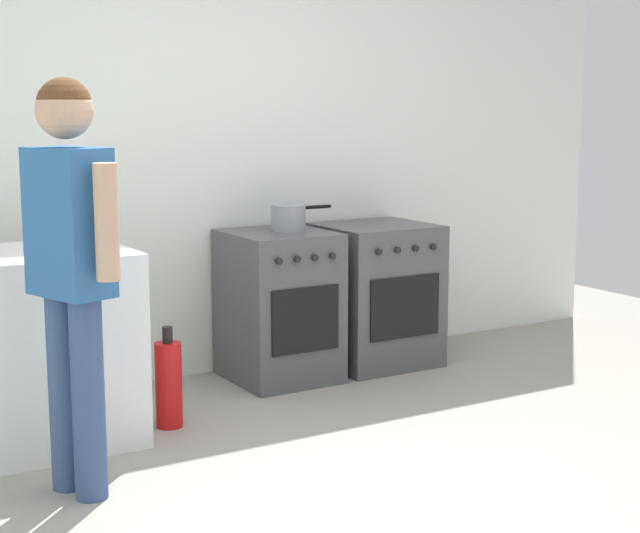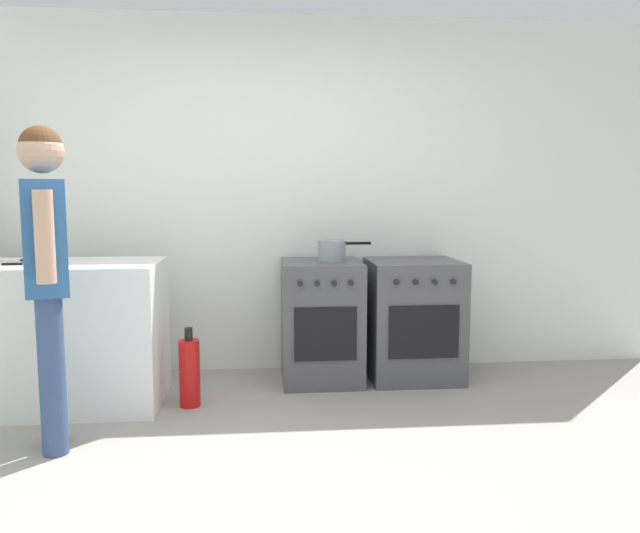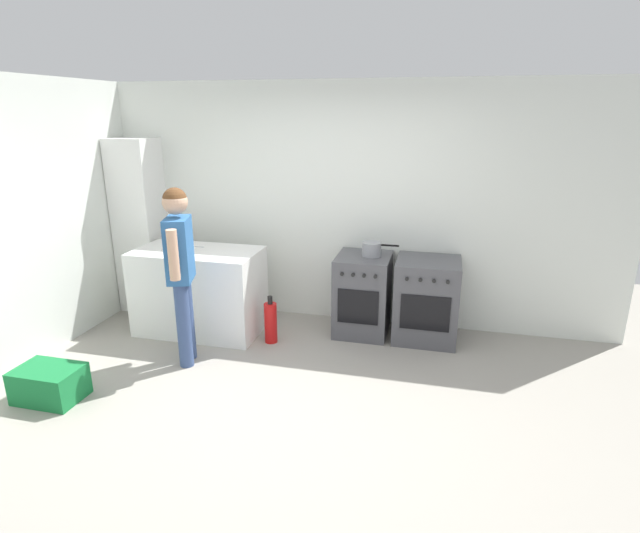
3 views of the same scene
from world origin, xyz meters
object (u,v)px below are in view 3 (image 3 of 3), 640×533
at_px(oven_left, 363,294).
at_px(person, 180,261).
at_px(knife_carving, 180,248).
at_px(pot, 372,249).
at_px(recycling_crate_lower, 50,384).
at_px(larder_cabinet, 141,226).
at_px(fire_extinguisher, 271,322).
at_px(knife_utility, 192,246).
at_px(knife_paring, 172,251).
at_px(oven_right, 426,300).

bearing_deg(oven_left, person, -144.56).
height_order(knife_carving, person, person).
height_order(pot, recycling_crate_lower, pot).
bearing_deg(oven_left, larder_cabinet, 177.79).
xyz_separation_m(oven_left, fire_extinguisher, (-0.87, -0.48, -0.21)).
height_order(oven_left, recycling_crate_lower, oven_left).
distance_m(knife_utility, knife_paring, 0.24).
xyz_separation_m(oven_left, recycling_crate_lower, (-2.29, -1.93, -0.29)).
distance_m(knife_carving, recycling_crate_lower, 1.79).
bearing_deg(oven_left, oven_right, 0.00).
relative_size(knife_carving, recycling_crate_lower, 0.59).
height_order(oven_right, knife_carving, knife_carving).
xyz_separation_m(knife_paring, larder_cabinet, (-0.72, 0.57, 0.09)).
relative_size(knife_carving, knife_utility, 1.23).
bearing_deg(knife_utility, oven_left, 8.12).
relative_size(pot, recycling_crate_lower, 0.73).
bearing_deg(oven_left, knife_paring, -166.22).
bearing_deg(recycling_crate_lower, larder_cabinet, 100.10).
distance_m(knife_carving, knife_utility, 0.13).
distance_m(fire_extinguisher, larder_cabinet, 2.03).
xyz_separation_m(pot, person, (-1.58, -1.09, 0.07)).
bearing_deg(person, recycling_crate_lower, -132.39).
bearing_deg(knife_paring, pot, 13.86).
distance_m(oven_right, person, 2.48).
relative_size(oven_right, larder_cabinet, 0.42).
bearing_deg(knife_carving, oven_left, 10.82).
relative_size(person, larder_cabinet, 0.83).
bearing_deg(person, fire_extinguisher, 43.12).
distance_m(knife_utility, person, 0.87).
relative_size(oven_left, pot, 2.25).
distance_m(knife_paring, larder_cabinet, 0.93).
height_order(pot, knife_paring, pot).
bearing_deg(oven_left, pot, 15.68).
bearing_deg(pot, recycling_crate_lower, -140.46).
relative_size(pot, knife_paring, 1.80).
bearing_deg(oven_right, oven_left, -180.00).
distance_m(pot, fire_extinguisher, 1.28).
bearing_deg(fire_extinguisher, knife_utility, 166.87).
relative_size(knife_carving, person, 0.19).
height_order(oven_right, larder_cabinet, larder_cabinet).
distance_m(pot, recycling_crate_lower, 3.17).
bearing_deg(knife_carving, knife_utility, 51.09).
height_order(oven_right, person, person).
distance_m(pot, knife_carving, 2.01).
relative_size(recycling_crate_lower, larder_cabinet, 0.26).
height_order(knife_utility, recycling_crate_lower, knife_utility).
distance_m(knife_paring, recycling_crate_lower, 1.69).
bearing_deg(knife_paring, recycling_crate_lower, -103.87).
bearing_deg(oven_right, larder_cabinet, 178.24).
relative_size(fire_extinguisher, recycling_crate_lower, 0.96).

